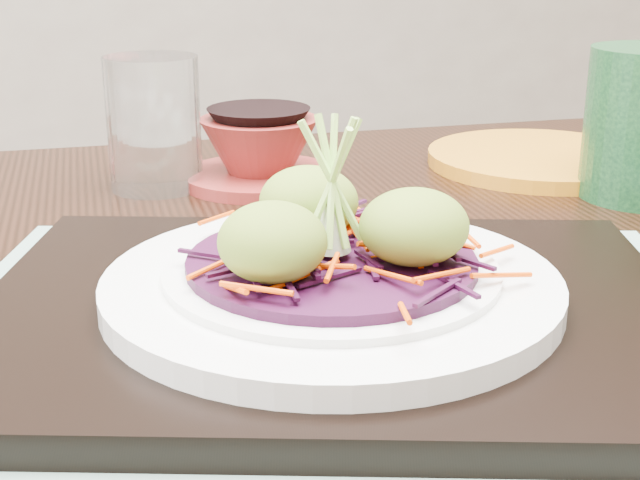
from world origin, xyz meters
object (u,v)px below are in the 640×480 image
object	(u,v)px
dining_table	(262,444)
white_plate	(332,284)
serving_tray	(331,312)
water_glass	(154,123)
yellow_plate	(541,159)
terracotta_bowl_set	(260,154)

from	to	relation	value
dining_table	white_plate	size ratio (longest dim) A/B	5.43
serving_tray	water_glass	distance (m)	0.33
serving_tray	dining_table	bearing A→B (deg)	128.87
serving_tray	yellow_plate	world-z (taller)	serving_tray
dining_table	yellow_plate	world-z (taller)	yellow_plate
white_plate	terracotta_bowl_set	world-z (taller)	terracotta_bowl_set
white_plate	water_glass	bearing A→B (deg)	98.16
serving_tray	terracotta_bowl_set	world-z (taller)	terracotta_bowl_set
serving_tray	water_glass	xyz separation A→B (m)	(-0.05, 0.33, 0.04)
dining_table	serving_tray	bearing A→B (deg)	-67.51
terracotta_bowl_set	yellow_plate	distance (m)	0.27
serving_tray	terracotta_bowl_set	distance (m)	0.32
white_plate	terracotta_bowl_set	size ratio (longest dim) A/B	1.45
dining_table	white_plate	distance (m)	0.15
white_plate	water_glass	world-z (taller)	water_glass
serving_tray	terracotta_bowl_set	bearing A→B (deg)	102.27
serving_tray	white_plate	bearing A→B (deg)	-160.24
terracotta_bowl_set	dining_table	bearing A→B (deg)	-104.89
terracotta_bowl_set	white_plate	bearing A→B (deg)	-97.49
water_glass	yellow_plate	xyz separation A→B (m)	(0.36, -0.04, -0.05)
serving_tray	white_plate	size ratio (longest dim) A/B	1.54
yellow_plate	serving_tray	bearing A→B (deg)	-136.77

